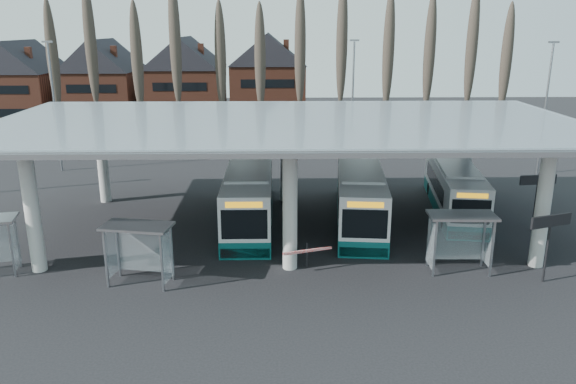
{
  "coord_description": "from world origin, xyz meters",
  "views": [
    {
      "loc": [
        -0.65,
        -22.5,
        11.23
      ],
      "look_at": [
        0.01,
        7.0,
        2.49
      ],
      "focal_mm": 35.0,
      "sensor_mm": 36.0,
      "label": 1
    }
  ],
  "objects_px": {
    "bus_2": "(359,194)",
    "bus_3": "(454,188)",
    "shelter_2": "(460,229)",
    "bus_1": "(250,194)",
    "shelter_1": "(139,240)"
  },
  "relations": [
    {
      "from": "bus_2",
      "to": "bus_3",
      "type": "relative_size",
      "value": 1.09
    },
    {
      "from": "bus_2",
      "to": "shelter_2",
      "type": "relative_size",
      "value": 3.92
    },
    {
      "from": "bus_1",
      "to": "shelter_2",
      "type": "xyz_separation_m",
      "value": [
        10.21,
        -7.56,
        0.48
      ]
    },
    {
      "from": "shelter_1",
      "to": "shelter_2",
      "type": "height_order",
      "value": "shelter_2"
    },
    {
      "from": "bus_2",
      "to": "bus_3",
      "type": "xyz_separation_m",
      "value": [
        6.22,
        1.68,
        -0.14
      ]
    },
    {
      "from": "bus_2",
      "to": "bus_3",
      "type": "bearing_deg",
      "value": 21.05
    },
    {
      "from": "bus_2",
      "to": "shelter_1",
      "type": "bearing_deg",
      "value": -136.77
    },
    {
      "from": "bus_2",
      "to": "shelter_2",
      "type": "height_order",
      "value": "bus_2"
    },
    {
      "from": "bus_1",
      "to": "shelter_1",
      "type": "relative_size",
      "value": 3.75
    },
    {
      "from": "bus_2",
      "to": "bus_3",
      "type": "height_order",
      "value": "bus_2"
    },
    {
      "from": "bus_1",
      "to": "shelter_2",
      "type": "distance_m",
      "value": 12.72
    },
    {
      "from": "bus_2",
      "to": "shelter_1",
      "type": "relative_size",
      "value": 3.75
    },
    {
      "from": "bus_1",
      "to": "shelter_2",
      "type": "relative_size",
      "value": 3.92
    },
    {
      "from": "bus_3",
      "to": "shelter_2",
      "type": "height_order",
      "value": "bus_3"
    },
    {
      "from": "shelter_1",
      "to": "shelter_2",
      "type": "bearing_deg",
      "value": 14.44
    }
  ]
}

